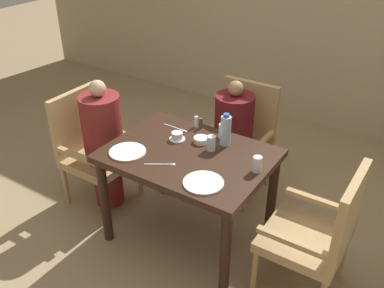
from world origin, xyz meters
The scene contains 19 objects.
ground_plane centered at (0.00, 0.00, 0.00)m, with size 16.00×16.00×0.00m, color #9E8460.
dining_table centered at (0.00, 0.00, 0.65)m, with size 1.14×0.84×0.76m.
chair_left_side centered at (-0.97, 0.00, 0.51)m, with size 0.51×0.51×0.96m.
diner_in_left_chair centered at (-0.82, 0.00, 0.58)m, with size 0.32×0.32×1.12m.
chair_far_side centered at (0.00, 0.82, 0.51)m, with size 0.51×0.51×0.96m.
diner_in_far_chair centered at (0.00, 0.67, 0.55)m, with size 0.32×0.32×1.07m.
chair_right_side centered at (0.97, 0.00, 0.51)m, with size 0.51×0.51×0.96m.
plate_main_left centered at (-0.36, -0.23, 0.77)m, with size 0.26×0.26×0.01m.
plate_main_right centered at (0.28, -0.26, 0.77)m, with size 0.26×0.26×0.01m.
teacup_with_saucer centered at (-0.17, 0.11, 0.79)m, with size 0.12×0.12×0.06m.
bowl_small centered at (-0.01, 0.17, 0.78)m, with size 0.11×0.11×0.04m.
water_bottle centered at (0.16, 0.24, 0.88)m, with size 0.08×0.08×0.24m.
glass_tall_near centered at (0.09, 0.32, 0.82)m, with size 0.06×0.06×0.11m.
glass_tall_mid centered at (0.50, 0.05, 0.82)m, with size 0.06×0.06×0.11m.
glass_tall_far centered at (0.11, 0.12, 0.82)m, with size 0.06×0.06×0.11m.
salt_shaker centered at (-0.16, 0.36, 0.81)m, with size 0.03×0.03×0.09m.
pepper_shaker centered at (-0.12, 0.36, 0.80)m, with size 0.03×0.03×0.08m.
fork_beside_plate centered at (-0.06, -0.22, 0.77)m, with size 0.18×0.12×0.00m.
knife_beside_plate centered at (-0.28, 0.25, 0.77)m, with size 0.22×0.02×0.00m.
Camera 1 is at (1.40, -2.12, 2.32)m, focal length 40.00 mm.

